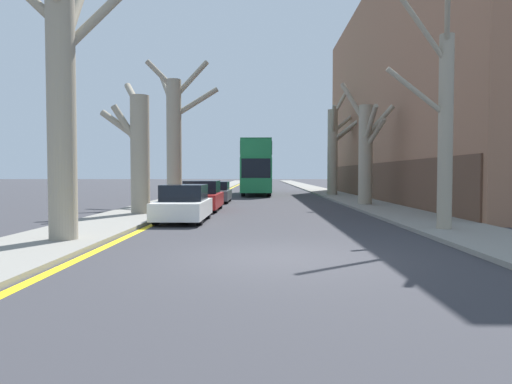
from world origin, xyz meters
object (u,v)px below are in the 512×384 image
street_tree_right_2 (334,147)px  parked_car_2 (215,192)px  street_tree_right_0 (442,119)px  street_tree_left_1 (138,151)px  double_decker_bus (257,165)px  street_tree_left_0 (63,87)px  parked_car_0 (184,204)px  parked_car_1 (202,197)px  street_tree_left_2 (175,134)px  street_tree_right_1 (366,150)px

street_tree_right_2 → parked_car_2: (-8.85, -8.77, -3.36)m
street_tree_right_0 → street_tree_left_1: bearing=152.9°
double_decker_bus → street_tree_left_0: bearing=-99.4°
parked_car_0 → parked_car_1: 5.21m
street_tree_left_2 → parked_car_1: (1.98, -3.54, -3.39)m
street_tree_left_0 → parked_car_0: bearing=68.7°
street_tree_left_2 → parked_car_2: (1.98, 2.75, -3.45)m
street_tree_right_2 → double_decker_bus: size_ratio=0.80×
street_tree_left_1 → double_decker_bus: street_tree_left_1 is taller
street_tree_right_1 → double_decker_bus: 15.68m
street_tree_left_2 → parked_car_0: 9.61m
street_tree_left_0 → street_tree_left_2: street_tree_left_0 is taller
street_tree_left_1 → street_tree_right_0: bearing=-27.1°
parked_car_2 → parked_car_0: bearing=-90.0°
street_tree_left_2 → parked_car_2: street_tree_left_2 is taller
street_tree_right_2 → parked_car_0: size_ratio=2.19×
street_tree_right_2 → parked_car_2: bearing=-135.3°
double_decker_bus → parked_car_2: (-2.50, -11.08, -1.95)m
street_tree_left_0 → street_tree_right_2: street_tree_left_0 is taller
street_tree_left_2 → street_tree_right_0: street_tree_left_2 is taller
street_tree_left_2 → parked_car_1: 5.29m
street_tree_right_1 → street_tree_right_2: size_ratio=0.80×
street_tree_left_0 → street_tree_right_2: (10.97, 25.73, -0.02)m
street_tree_left_0 → parked_car_1: 11.38m
street_tree_left_0 → parked_car_1: size_ratio=2.05×
street_tree_right_0 → parked_car_2: 17.16m
street_tree_right_2 → parked_car_1: 17.78m
double_decker_bus → parked_car_2: double_decker_bus is taller
street_tree_right_0 → parked_car_0: bearing=159.2°
street_tree_left_0 → double_decker_bus: size_ratio=0.82×
double_decker_bus → parked_car_2: size_ratio=2.74×
street_tree_right_0 → double_decker_bus: bearing=102.9°
street_tree_left_2 → street_tree_right_2: street_tree_right_2 is taller
street_tree_left_0 → street_tree_right_1: bearing=51.6°
street_tree_left_1 → street_tree_right_2: (11.17, 17.97, 1.20)m
street_tree_right_0 → street_tree_right_2: size_ratio=0.91×
parked_car_2 → street_tree_right_2: bearing=44.7°
street_tree_right_0 → parked_car_1: size_ratio=1.81×
street_tree_left_2 → double_decker_bus: 14.62m
parked_car_0 → parked_car_2: size_ratio=1.00×
street_tree_right_2 → street_tree_left_1: bearing=-121.9°
street_tree_left_0 → parked_car_0: street_tree_left_0 is taller
street_tree_left_0 → street_tree_right_2: bearing=66.9°
street_tree_right_1 → parked_car_2: (-8.70, 3.30, -2.50)m
double_decker_bus → parked_car_1: 17.66m
parked_car_1 → parked_car_2: size_ratio=1.10×
double_decker_bus → parked_car_1: bearing=-98.2°
street_tree_left_2 → street_tree_right_0: size_ratio=1.06×
street_tree_left_2 → street_tree_right_0: bearing=-49.0°
street_tree_left_2 → street_tree_left_1: bearing=-93.0°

